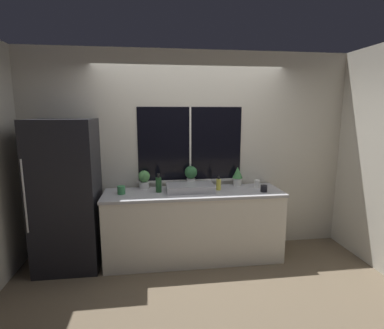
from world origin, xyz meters
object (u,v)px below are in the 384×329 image
at_px(bottle_tall, 159,184).
at_px(mug_white, 257,184).
at_px(potted_plant_left, 144,179).
at_px(potted_plant_right, 238,175).
at_px(mug_green, 121,190).
at_px(refrigerator, 67,195).
at_px(sink, 190,188).
at_px(soap_bottle, 219,184).
at_px(potted_plant_center, 191,175).
at_px(mug_black, 264,189).

relative_size(bottle_tall, mug_white, 2.31).
xyz_separation_m(potted_plant_left, mug_white, (1.49, -0.15, -0.08)).
bearing_deg(potted_plant_right, mug_green, -171.49).
height_order(refrigerator, sink, refrigerator).
bearing_deg(mug_green, potted_plant_left, 39.77).
distance_m(refrigerator, potted_plant_left, 0.96).
bearing_deg(potted_plant_right, mug_white, -33.25).
bearing_deg(mug_green, bottle_tall, 3.79).
bearing_deg(soap_bottle, potted_plant_right, 32.75).
xyz_separation_m(mug_white, mug_green, (-1.77, -0.08, -0.00)).
height_order(potted_plant_center, mug_white, potted_plant_center).
height_order(bottle_tall, mug_white, bottle_tall).
bearing_deg(bottle_tall, mug_green, -176.21).
xyz_separation_m(refrigerator, mug_black, (2.43, -0.17, 0.04)).
xyz_separation_m(potted_plant_left, mug_green, (-0.28, -0.23, -0.08)).
xyz_separation_m(sink, soap_bottle, (0.37, 0.01, 0.03)).
distance_m(potted_plant_right, mug_black, 0.45).
bearing_deg(potted_plant_center, sink, -100.54).
bearing_deg(sink, potted_plant_center, 79.46).
xyz_separation_m(potted_plant_center, mug_black, (0.88, -0.36, -0.12)).
bearing_deg(soap_bottle, potted_plant_left, 168.22).
relative_size(potted_plant_center, mug_green, 2.85).
height_order(sink, mug_white, sink).
height_order(refrigerator, mug_green, refrigerator).
bearing_deg(refrigerator, mug_black, -4.01).
bearing_deg(mug_black, bottle_tall, 172.93).
bearing_deg(mug_white, potted_plant_center, 170.20).
bearing_deg(potted_plant_left, mug_white, -5.78).
bearing_deg(potted_plant_right, sink, -163.27).
relative_size(potted_plant_left, mug_green, 2.42).
relative_size(refrigerator, mug_black, 21.57).
bearing_deg(refrigerator, mug_green, -3.28).
relative_size(potted_plant_left, potted_plant_center, 0.85).
bearing_deg(mug_black, potted_plant_left, 166.40).
distance_m(potted_plant_center, mug_black, 0.96).
distance_m(potted_plant_center, soap_bottle, 0.40).
height_order(mug_green, mug_black, mug_green).
xyz_separation_m(soap_bottle, mug_white, (0.54, 0.05, -0.02)).
relative_size(soap_bottle, bottle_tall, 0.77).
bearing_deg(sink, mug_white, 3.39).
height_order(sink, mug_black, sink).
height_order(refrigerator, potted_plant_right, refrigerator).
xyz_separation_m(sink, potted_plant_right, (0.68, 0.20, 0.10)).
relative_size(refrigerator, potted_plant_right, 7.02).
xyz_separation_m(sink, potted_plant_left, (-0.58, 0.20, 0.08)).
relative_size(potted_plant_left, mug_white, 2.34).
bearing_deg(potted_plant_left, soap_bottle, -11.78).
height_order(soap_bottle, mug_white, soap_bottle).
height_order(potted_plant_center, potted_plant_right, potted_plant_center).
bearing_deg(soap_bottle, potted_plant_center, 149.32).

